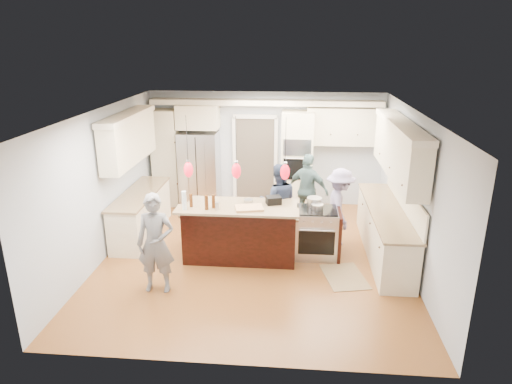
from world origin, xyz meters
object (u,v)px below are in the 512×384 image
kitchen_island (241,230)px  person_far_left (278,202)px  refrigerator (200,169)px  person_bar_end (156,244)px  island_range (318,233)px

kitchen_island → person_far_left: size_ratio=1.34×
refrigerator → person_bar_end: refrigerator is taller
person_bar_end → refrigerator: bearing=89.8°
island_range → person_bar_end: bearing=-150.7°
island_range → person_far_left: (-0.76, 0.70, 0.33)m
person_far_left → island_range: bearing=130.8°
refrigerator → person_far_left: size_ratio=1.15×
kitchen_island → person_bar_end: 1.85m
refrigerator → island_range: size_ratio=1.96×
island_range → kitchen_island: bearing=-176.9°
refrigerator → person_bar_end: size_ratio=1.11×
kitchen_island → person_bar_end: bearing=-130.6°
refrigerator → person_bar_end: (0.12, -3.95, -0.09)m
refrigerator → kitchen_island: (1.30, -2.57, -0.42)m
island_range → person_bar_end: size_ratio=0.57×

